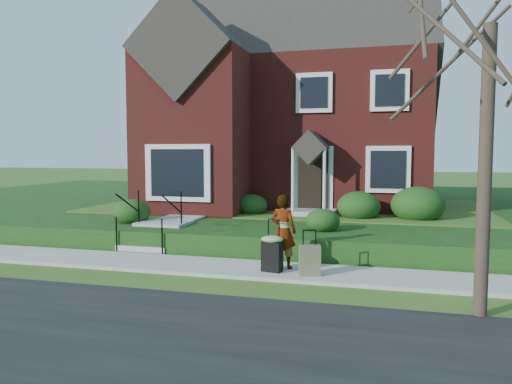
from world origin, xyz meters
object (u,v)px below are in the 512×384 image
(suitcase_black, at_px, (272,251))
(suitcase_olive, at_px, (310,260))
(front_steps, at_px, (157,231))
(woman, at_px, (283,231))

(suitcase_black, xyz_separation_m, suitcase_olive, (0.84, -0.12, -0.12))
(front_steps, distance_m, suitcase_black, 4.31)
(suitcase_black, bearing_deg, front_steps, 163.96)
(woman, relative_size, suitcase_olive, 1.72)
(front_steps, bearing_deg, woman, -23.22)
(suitcase_olive, bearing_deg, front_steps, 138.29)
(front_steps, relative_size, woman, 1.22)
(woman, relative_size, suitcase_black, 1.44)
(woman, bearing_deg, suitcase_black, 81.26)
(woman, xyz_separation_m, suitcase_olive, (0.68, -0.50, -0.51))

